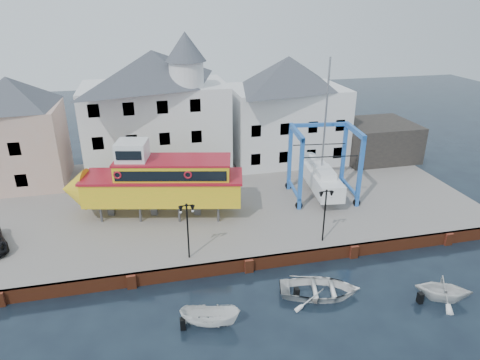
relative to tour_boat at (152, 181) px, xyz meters
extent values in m
plane|color=black|center=(6.02, -8.31, -4.03)|extent=(140.00, 140.00, 0.00)
cube|color=slate|center=(6.02, 2.69, -3.53)|extent=(44.00, 22.00, 1.00)
cube|color=maroon|center=(6.02, -8.19, -3.53)|extent=(44.00, 0.25, 1.00)
cube|color=maroon|center=(-1.98, -8.36, -3.53)|extent=(0.60, 0.36, 1.00)
cube|color=maroon|center=(6.02, -8.36, -3.53)|extent=(0.60, 0.36, 1.00)
cube|color=maroon|center=(14.02, -8.36, -3.53)|extent=(0.60, 0.36, 1.00)
cube|color=maroon|center=(22.02, -8.36, -3.53)|extent=(0.60, 0.36, 1.00)
cube|color=tan|center=(-11.98, 9.69, 0.72)|extent=(8.00, 7.00, 7.50)
pyramid|color=#383B42|center=(-11.98, 9.69, 5.87)|extent=(8.00, 7.00, 2.80)
cube|color=black|center=(-11.48, 6.23, -1.43)|extent=(1.00, 0.08, 1.20)
cube|color=black|center=(-11.48, 6.23, 1.57)|extent=(1.00, 0.08, 1.20)
cube|color=white|center=(1.02, 10.19, 1.47)|extent=(14.00, 8.00, 9.00)
pyramid|color=#383B42|center=(1.02, 10.19, 7.57)|extent=(14.00, 8.00, 3.20)
cube|color=black|center=(-4.48, 6.23, -1.43)|extent=(1.00, 0.08, 1.20)
cube|color=black|center=(-1.48, 6.23, -1.43)|extent=(1.00, 0.08, 1.20)
cube|color=black|center=(1.52, 6.23, -1.43)|extent=(1.00, 0.08, 1.20)
cube|color=black|center=(4.52, 6.23, -1.43)|extent=(1.00, 0.08, 1.20)
cube|color=black|center=(-4.48, 6.23, 1.57)|extent=(1.00, 0.08, 1.20)
cube|color=black|center=(-1.48, 6.23, 1.57)|extent=(1.00, 0.08, 1.20)
cube|color=black|center=(1.52, 6.23, 1.57)|extent=(1.00, 0.08, 1.20)
cube|color=black|center=(4.52, 6.23, 1.57)|extent=(1.00, 0.08, 1.20)
cube|color=black|center=(-4.48, 6.23, 4.57)|extent=(1.00, 0.08, 1.20)
cube|color=black|center=(-1.48, 6.23, 4.57)|extent=(1.00, 0.08, 1.20)
cube|color=black|center=(1.52, 6.23, 4.57)|extent=(1.00, 0.08, 1.20)
cube|color=black|center=(4.52, 6.23, 4.57)|extent=(1.00, 0.08, 1.20)
cylinder|color=white|center=(4.02, 7.79, 7.17)|extent=(3.20, 3.20, 2.40)
cone|color=#383B42|center=(4.02, 7.79, 9.67)|extent=(3.80, 3.80, 2.60)
cube|color=white|center=(15.02, 10.69, 0.97)|extent=(12.00, 8.00, 8.00)
pyramid|color=#383B42|center=(15.02, 10.69, 6.57)|extent=(12.00, 8.00, 3.20)
cube|color=black|center=(10.52, 6.73, -1.43)|extent=(1.00, 0.08, 1.20)
cube|color=black|center=(13.52, 6.73, -1.43)|extent=(1.00, 0.08, 1.20)
cube|color=black|center=(16.52, 6.73, -1.43)|extent=(1.00, 0.08, 1.20)
cube|color=black|center=(19.52, 6.73, -1.43)|extent=(1.00, 0.08, 1.20)
cube|color=black|center=(10.52, 6.73, 1.57)|extent=(1.00, 0.08, 1.20)
cube|color=black|center=(13.52, 6.73, 1.57)|extent=(1.00, 0.08, 1.20)
cube|color=black|center=(16.52, 6.73, 1.57)|extent=(1.00, 0.08, 1.20)
cube|color=black|center=(19.52, 6.73, 1.57)|extent=(1.00, 0.08, 1.20)
cube|color=#272423|center=(25.02, 8.69, -1.03)|extent=(8.00, 7.00, 4.00)
cylinder|color=black|center=(2.02, -7.11, -1.03)|extent=(0.12, 0.12, 4.00)
cube|color=black|center=(2.02, -7.11, 1.02)|extent=(0.90, 0.06, 0.06)
sphere|color=black|center=(2.02, -7.11, 1.09)|extent=(0.16, 0.16, 0.16)
cone|color=black|center=(1.62, -7.11, 0.75)|extent=(0.32, 0.32, 0.45)
sphere|color=white|center=(1.62, -7.11, 0.57)|extent=(0.18, 0.18, 0.18)
cone|color=black|center=(2.42, -7.11, 0.75)|extent=(0.32, 0.32, 0.45)
sphere|color=white|center=(2.42, -7.11, 0.57)|extent=(0.18, 0.18, 0.18)
cylinder|color=black|center=(12.02, -7.11, -1.03)|extent=(0.12, 0.12, 4.00)
cube|color=black|center=(12.02, -7.11, 1.02)|extent=(0.90, 0.06, 0.06)
sphere|color=black|center=(12.02, -7.11, 1.09)|extent=(0.16, 0.16, 0.16)
cone|color=black|center=(11.62, -7.11, 0.75)|extent=(0.32, 0.32, 0.45)
sphere|color=white|center=(11.62, -7.11, 0.57)|extent=(0.18, 0.18, 0.18)
cone|color=black|center=(12.42, -7.11, 0.75)|extent=(0.32, 0.32, 0.45)
sphere|color=white|center=(12.42, -7.11, 0.57)|extent=(0.18, 0.18, 0.18)
cylinder|color=#59595E|center=(-4.27, -0.33, -2.35)|extent=(0.24, 0.24, 1.35)
cylinder|color=#59595E|center=(-3.72, 2.13, -2.35)|extent=(0.24, 0.24, 1.35)
cylinder|color=#59595E|center=(-1.19, -1.02, -2.35)|extent=(0.24, 0.24, 1.35)
cylinder|color=#59595E|center=(-0.64, 1.44, -2.35)|extent=(0.24, 0.24, 1.35)
cylinder|color=#59595E|center=(1.89, -1.72, -2.35)|extent=(0.24, 0.24, 1.35)
cylinder|color=#59595E|center=(2.44, 0.75, -2.35)|extent=(0.24, 0.24, 1.35)
cylinder|color=#59595E|center=(4.97, -2.41, -2.35)|extent=(0.24, 0.24, 1.35)
cylinder|color=#59595E|center=(5.52, 0.06, -2.35)|extent=(0.24, 0.24, 1.35)
cube|color=#59595E|center=(-3.56, 0.80, -2.35)|extent=(0.63, 0.56, 1.35)
cube|color=#59595E|center=(-0.04, 0.01, -2.35)|extent=(0.63, 0.56, 1.35)
cube|color=#59595E|center=(3.48, -0.78, -2.35)|extent=(0.63, 0.56, 1.35)
cube|color=gold|center=(0.84, -0.19, -0.68)|extent=(13.07, 6.11, 1.98)
cone|color=gold|center=(-6.28, 1.41, -0.68)|extent=(2.69, 3.78, 3.43)
cube|color=#A31423|center=(0.84, -0.19, 0.40)|extent=(13.37, 6.31, 0.20)
cube|color=gold|center=(1.72, -0.39, 1.03)|extent=(9.47, 4.97, 1.44)
cube|color=black|center=(1.38, -1.91, 1.08)|extent=(8.46, 1.96, 0.81)
cube|color=black|center=(2.07, 1.14, 1.08)|extent=(8.46, 1.96, 0.81)
cube|color=#A31423|center=(1.72, -0.39, 1.83)|extent=(9.67, 5.10, 0.16)
cube|color=white|center=(-1.36, 0.31, 2.57)|extent=(2.80, 2.80, 1.64)
cube|color=black|center=(-1.62, -0.87, 2.64)|extent=(1.94, 0.49, 0.72)
torus|color=#A31423|center=(-2.59, -1.07, 1.21)|extent=(0.64, 0.26, 0.63)
torus|color=#A31423|center=(2.69, -2.26, 1.21)|extent=(0.64, 0.26, 0.63)
cube|color=#1C67AE|center=(12.12, -1.76, 0.15)|extent=(0.35, 0.35, 6.36)
cylinder|color=black|center=(12.12, -1.76, -2.71)|extent=(0.66, 0.30, 0.64)
cube|color=#1C67AE|center=(12.61, 2.44, 0.15)|extent=(0.35, 0.35, 6.36)
cylinder|color=black|center=(12.61, 2.44, -2.71)|extent=(0.66, 0.30, 0.64)
cube|color=#1C67AE|center=(17.22, -2.37, 0.15)|extent=(0.35, 0.35, 6.36)
cylinder|color=black|center=(17.22, -2.37, -2.71)|extent=(0.66, 0.30, 0.64)
cube|color=#1C67AE|center=(17.71, 1.83, 0.15)|extent=(0.35, 0.35, 6.36)
cylinder|color=black|center=(17.71, 1.83, -2.71)|extent=(0.66, 0.30, 0.64)
cube|color=#1C67AE|center=(12.36, 0.34, 3.18)|extent=(0.85, 4.55, 0.45)
cube|color=#1C67AE|center=(12.36, 0.34, -2.12)|extent=(0.76, 4.54, 0.19)
cube|color=#1C67AE|center=(17.47, -0.27, 3.18)|extent=(0.85, 4.55, 0.45)
cube|color=#1C67AE|center=(17.47, -0.27, -2.12)|extent=(0.76, 4.54, 0.19)
cube|color=#1C67AE|center=(15.16, 2.13, 3.18)|extent=(5.45, 0.96, 0.32)
cube|color=white|center=(14.91, 0.04, -1.39)|extent=(2.88, 7.02, 1.45)
cone|color=white|center=(15.39, 4.05, -1.39)|extent=(2.25, 1.69, 2.09)
cube|color=#59595E|center=(14.91, 0.04, -2.44)|extent=(0.41, 1.65, 0.64)
cube|color=white|center=(14.86, -0.42, -0.39)|extent=(1.77, 2.88, 0.55)
cylinder|color=#99999E|center=(14.97, 0.49, 4.34)|extent=(0.18, 0.18, 10.00)
cube|color=black|center=(14.72, -1.59, 1.47)|extent=(4.84, 0.69, 0.05)
cube|color=black|center=(15.11, 1.66, 1.47)|extent=(4.84, 0.69, 0.05)
imported|color=white|center=(2.51, -12.99, -4.03)|extent=(3.79, 2.32, 1.37)
imported|color=white|center=(9.89, -11.83, -4.03)|extent=(5.95, 4.88, 1.07)
imported|color=white|center=(17.31, -14.04, -4.03)|extent=(4.37, 4.14, 1.81)
camera|label=1|loc=(-0.25, -32.68, 13.74)|focal=32.00mm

